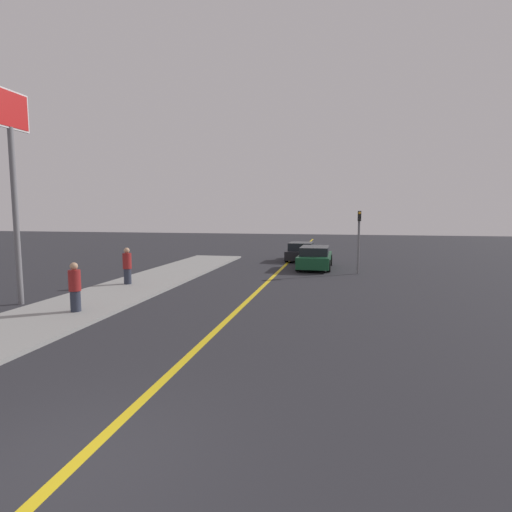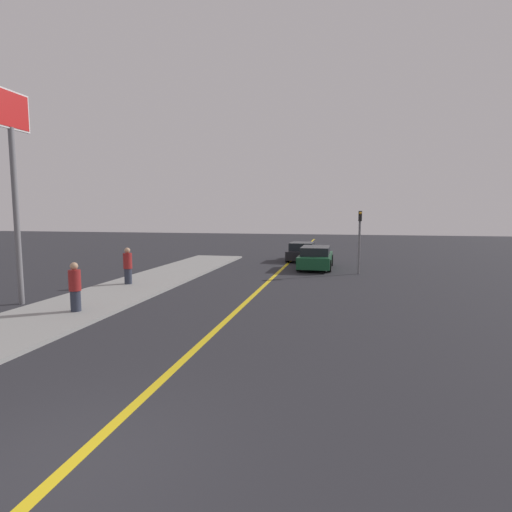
{
  "view_description": "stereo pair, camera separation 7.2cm",
  "coord_description": "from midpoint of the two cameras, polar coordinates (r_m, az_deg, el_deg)",
  "views": [
    {
      "loc": [
        3.41,
        -4.32,
        3.34
      ],
      "look_at": [
        0.34,
        10.25,
        1.74
      ],
      "focal_mm": 28.0,
      "sensor_mm": 36.0,
      "label": 1
    },
    {
      "loc": [
        3.48,
        -4.31,
        3.34
      ],
      "look_at": [
        0.34,
        10.25,
        1.74
      ],
      "focal_mm": 28.0,
      "sensor_mm": 36.0,
      "label": 2
    }
  ],
  "objects": [
    {
      "name": "ground_plane",
      "position": [
        6.45,
        -25.26,
        -25.68
      ],
      "size": [
        120.0,
        120.0,
        0.0
      ],
      "primitive_type": "plane",
      "color": "#28282D"
    },
    {
      "name": "road_center_line",
      "position": [
        22.82,
        3.07,
        -2.3
      ],
      "size": [
        0.2,
        60.0,
        0.01
      ],
      "color": "gold",
      "rests_on": "ground_plane"
    },
    {
      "name": "sidewalk_left",
      "position": [
        19.25,
        -16.38,
        -3.95
      ],
      "size": [
        3.5,
        24.73,
        0.11
      ],
      "color": "gray",
      "rests_on": "ground_plane"
    },
    {
      "name": "car_near_right_lane",
      "position": [
        24.5,
        8.33,
        -0.22
      ],
      "size": [
        2.02,
        4.67,
        1.35
      ],
      "rotation": [
        0.0,
        0.0,
        -0.01
      ],
      "color": "#144728",
      "rests_on": "ground_plane"
    },
    {
      "name": "car_ahead_center",
      "position": [
        28.41,
        6.41,
        0.6
      ],
      "size": [
        2.03,
        3.87,
        1.3
      ],
      "rotation": [
        0.0,
        0.0,
        -0.03
      ],
      "color": "black",
      "rests_on": "ground_plane"
    },
    {
      "name": "pedestrian_near_curb",
      "position": [
        14.44,
        -24.59,
        -4.08
      ],
      "size": [
        0.39,
        0.39,
        1.63
      ],
      "color": "#282D3D",
      "rests_on": "sidewalk_left"
    },
    {
      "name": "pedestrian_mid_group",
      "position": [
        19.16,
        -18.02,
        -1.37
      ],
      "size": [
        0.39,
        0.39,
        1.67
      ],
      "color": "#282D3D",
      "rests_on": "sidewalk_left"
    },
    {
      "name": "traffic_light",
      "position": [
        22.51,
        14.39,
        2.94
      ],
      "size": [
        0.18,
        0.4,
        3.47
      ],
      "color": "slate",
      "rests_on": "ground_plane"
    },
    {
      "name": "roadside_sign",
      "position": [
        17.02,
        -31.66,
        12.77
      ],
      "size": [
        0.2,
        1.73,
        7.65
      ],
      "color": "slate",
      "rests_on": "ground_plane"
    }
  ]
}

